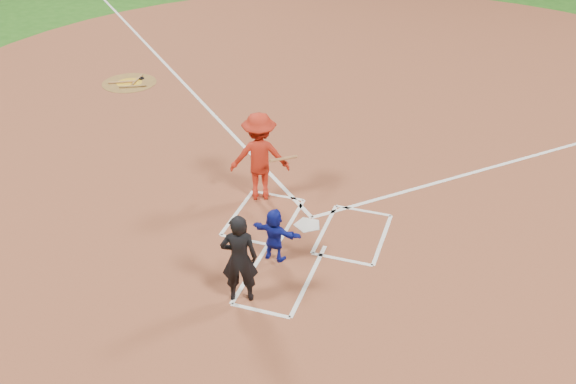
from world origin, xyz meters
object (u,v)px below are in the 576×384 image
(on_deck_circle, at_px, (129,83))
(batter_at_plate, at_px, (260,157))
(home_plate, at_px, (308,225))
(catcher, at_px, (274,235))
(umpire, at_px, (239,259))

(on_deck_circle, relative_size, batter_at_plate, 0.84)
(home_plate, distance_m, catcher, 1.42)
(catcher, distance_m, batter_at_plate, 2.37)
(catcher, bearing_deg, umpire, 89.69)
(home_plate, relative_size, umpire, 0.34)
(on_deck_circle, xyz_separation_m, catcher, (7.43, -7.12, 0.55))
(home_plate, relative_size, catcher, 0.54)
(catcher, bearing_deg, batter_at_plate, -55.04)
(catcher, xyz_separation_m, umpire, (-0.18, -1.29, 0.32))
(catcher, relative_size, umpire, 0.63)
(on_deck_circle, relative_size, umpire, 0.97)
(on_deck_circle, height_order, umpire, umpire)
(home_plate, bearing_deg, batter_at_plate, -29.89)
(home_plate, height_order, on_deck_circle, home_plate)
(catcher, height_order, batter_at_plate, batter_at_plate)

